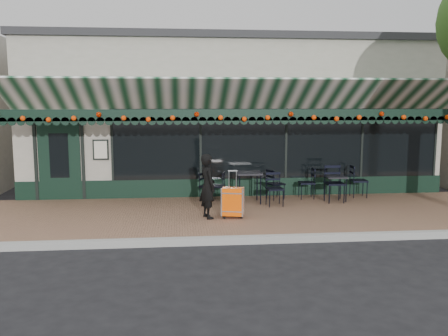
{
  "coord_description": "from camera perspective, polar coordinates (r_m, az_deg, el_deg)",
  "views": [
    {
      "loc": [
        -1.62,
        -9.04,
        2.75
      ],
      "look_at": [
        -0.58,
        1.6,
        1.28
      ],
      "focal_mm": 38.0,
      "sensor_mm": 36.0,
      "label": 1
    }
  ],
  "objects": [
    {
      "name": "curb",
      "position": [
        9.49,
        4.54,
        -8.56
      ],
      "size": [
        18.0,
        0.16,
        0.15
      ],
      "primitive_type": "cube",
      "color": "#9E9E99",
      "rests_on": "ground"
    },
    {
      "name": "chair_a_right",
      "position": [
        13.7,
        15.9,
        -1.52
      ],
      "size": [
        0.48,
        0.48,
        0.9
      ],
      "primitive_type": null,
      "rotation": [
        0.0,
        0.0,
        1.5
      ],
      "color": "black",
      "rests_on": "sidewalk"
    },
    {
      "name": "chair_a_left",
      "position": [
        13.18,
        9.9,
        -1.8
      ],
      "size": [
        0.45,
        0.45,
        0.85
      ],
      "primitive_type": null,
      "rotation": [
        0.0,
        0.0,
        -1.63
      ],
      "color": "black",
      "rests_on": "sidewalk"
    },
    {
      "name": "chair_b_right",
      "position": [
        12.95,
        6.22,
        -1.93
      ],
      "size": [
        0.54,
        0.54,
        0.83
      ],
      "primitive_type": null,
      "rotation": [
        0.0,
        0.0,
        1.97
      ],
      "color": "black",
      "rests_on": "sidewalk"
    },
    {
      "name": "ground",
      "position": [
        9.59,
        4.45,
        -8.86
      ],
      "size": [
        80.0,
        80.0,
        0.0
      ],
      "primitive_type": "plane",
      "color": "black",
      "rests_on": "ground"
    },
    {
      "name": "chair_a_front",
      "position": [
        12.81,
        13.15,
        -1.87
      ],
      "size": [
        0.49,
        0.49,
        0.97
      ],
      "primitive_type": null,
      "rotation": [
        0.0,
        0.0,
        -0.0
      ],
      "color": "black",
      "rests_on": "sidewalk"
    },
    {
      "name": "suitcase",
      "position": [
        10.79,
        1.04,
        -4.13
      ],
      "size": [
        0.52,
        0.37,
        1.09
      ],
      "rotation": [
        0.0,
        0.0,
        -0.24
      ],
      "color": "#FF5708",
      "rests_on": "sidewalk"
    },
    {
      "name": "woman",
      "position": [
        10.72,
        -1.98,
        -2.2
      ],
      "size": [
        0.5,
        0.62,
        1.47
      ],
      "primitive_type": "imported",
      "rotation": [
        0.0,
        0.0,
        1.9
      ],
      "color": "black",
      "rests_on": "sidewalk"
    },
    {
      "name": "sidewalk",
      "position": [
        11.48,
        2.71,
        -5.66
      ],
      "size": [
        18.0,
        4.0,
        0.15
      ],
      "primitive_type": "cube",
      "color": "brown",
      "rests_on": "ground"
    },
    {
      "name": "chair_solo",
      "position": [
        12.76,
        -2.01,
        -2.22
      ],
      "size": [
        0.51,
        0.51,
        0.75
      ],
      "primitive_type": null,
      "rotation": [
        0.0,
        0.0,
        1.11
      ],
      "color": "black",
      "rests_on": "sidewalk"
    },
    {
      "name": "cafe_table_b",
      "position": [
        12.4,
        2.98,
        -0.88
      ],
      "size": [
        0.66,
        0.66,
        0.81
      ],
      "color": "black",
      "rests_on": "sidewalk"
    },
    {
      "name": "chair_b_left",
      "position": [
        12.66,
        -0.82,
        -2.21
      ],
      "size": [
        0.47,
        0.47,
        0.79
      ],
      "primitive_type": null,
      "rotation": [
        0.0,
        0.0,
        -1.8
      ],
      "color": "black",
      "rests_on": "sidewalk"
    },
    {
      "name": "restaurant_building",
      "position": [
        16.96,
        -0.09,
        6.2
      ],
      "size": [
        12.0,
        9.6,
        4.5
      ],
      "color": "#9D9888",
      "rests_on": "ground"
    },
    {
      "name": "chair_b_front",
      "position": [
        12.11,
        6.12,
        -2.55
      ],
      "size": [
        0.45,
        0.45,
        0.86
      ],
      "primitive_type": null,
      "rotation": [
        0.0,
        0.0,
        0.06
      ],
      "color": "black",
      "rests_on": "sidewalk"
    },
    {
      "name": "cafe_table_a",
      "position": [
        12.99,
        13.26,
        -1.24
      ],
      "size": [
        0.54,
        0.54,
        0.67
      ],
      "color": "black",
      "rests_on": "sidewalk"
    }
  ]
}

